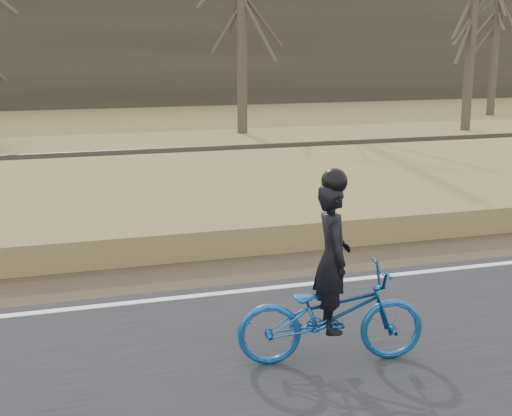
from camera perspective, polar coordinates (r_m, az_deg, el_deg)
name	(u,v)px	position (r m, az deg, el deg)	size (l,w,h in m)	color
ground	(161,310)	(9.03, -7.62, -8.11)	(120.00, 120.00, 0.00)	olive
road	(208,403)	(6.79, -3.89, -15.29)	(120.00, 6.00, 0.06)	black
edge_line	(158,300)	(9.20, -7.85, -7.30)	(120.00, 0.12, 0.01)	silver
shoulder	(146,279)	(10.14, -8.79, -5.62)	(120.00, 1.60, 0.04)	#473A2B
embankment	(120,216)	(12.95, -10.83, -0.64)	(120.00, 5.00, 0.44)	olive
ballast	(100,178)	(16.65, -12.36, 2.36)	(120.00, 3.00, 0.45)	slate
railroad	(99,165)	(16.60, -12.41, 3.39)	(120.00, 2.40, 0.29)	black
treeline_backdrop	(57,47)	(38.34, -15.63, 12.32)	(120.00, 4.00, 6.00)	#383328
cyclist	(331,303)	(7.29, 6.04, -7.54)	(2.00, 1.01, 2.01)	navy
bare_tree_center	(242,3)	(25.94, -1.13, 16.06)	(0.36, 0.36, 9.13)	#463F33
bare_tree_right	(472,18)	(28.00, 16.93, 14.33)	(0.36, 0.36, 8.18)	#463F33
bare_tree_far_right	(496,32)	(34.10, 18.66, 13.19)	(0.36, 0.36, 7.33)	#463F33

